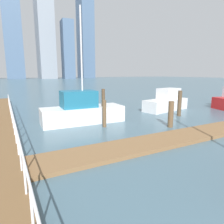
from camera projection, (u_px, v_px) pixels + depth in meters
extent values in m
plane|color=#476675|center=(48.00, 112.00, 18.86)|extent=(300.00, 300.00, 0.00)
cube|color=olive|center=(164.00, 140.00, 10.65)|extent=(14.57, 2.00, 0.18)
cylinder|color=white|center=(32.00, 209.00, 4.01)|extent=(0.06, 0.06, 1.05)
cylinder|color=white|center=(25.00, 176.00, 5.30)|extent=(0.06, 0.06, 1.05)
cylinder|color=white|center=(20.00, 156.00, 6.59)|extent=(0.06, 0.06, 1.05)
cylinder|color=white|center=(18.00, 142.00, 7.88)|extent=(0.06, 0.06, 1.05)
cylinder|color=white|center=(16.00, 132.00, 9.17)|extent=(0.06, 0.06, 1.05)
cylinder|color=white|center=(14.00, 125.00, 10.46)|extent=(0.06, 0.06, 1.05)
cylinder|color=white|center=(13.00, 119.00, 11.75)|extent=(0.06, 0.06, 1.05)
cylinder|color=white|center=(12.00, 115.00, 13.04)|extent=(0.06, 0.06, 1.05)
cylinder|color=white|center=(11.00, 111.00, 14.33)|extent=(0.06, 0.06, 1.05)
cylinder|color=white|center=(10.00, 108.00, 15.62)|extent=(0.06, 0.06, 1.05)
cylinder|color=white|center=(10.00, 105.00, 16.91)|extent=(0.06, 0.06, 1.05)
cylinder|color=white|center=(9.00, 103.00, 18.20)|extent=(0.06, 0.06, 1.05)
cylinder|color=white|center=(9.00, 101.00, 19.49)|extent=(0.06, 0.06, 1.05)
cylinder|color=white|center=(8.00, 99.00, 20.78)|extent=(0.06, 0.06, 1.05)
cylinder|color=white|center=(16.00, 129.00, 7.78)|extent=(0.06, 29.78, 0.06)
cylinder|color=brown|center=(103.00, 106.00, 14.79)|extent=(0.25, 0.25, 2.47)
cylinder|color=brown|center=(171.00, 114.00, 13.45)|extent=(0.36, 0.36, 1.75)
cylinder|color=brown|center=(180.00, 103.00, 16.97)|extent=(0.33, 0.33, 2.15)
cylinder|color=brown|center=(104.00, 114.00, 13.48)|extent=(0.25, 0.25, 1.83)
cube|color=white|center=(83.00, 115.00, 14.74)|extent=(5.98, 2.24, 1.17)
cube|color=#1E6B8C|center=(79.00, 99.00, 14.39)|extent=(2.50, 1.70, 1.18)
cylinder|color=silver|center=(81.00, 58.00, 13.98)|extent=(0.12, 0.12, 6.86)
cube|color=white|center=(166.00, 105.00, 19.69)|extent=(5.25, 2.67, 1.09)
cube|color=white|center=(169.00, 94.00, 19.73)|extent=(2.42, 1.77, 1.04)
cube|color=slate|center=(13.00, 38.00, 122.47)|extent=(10.93, 7.71, 49.08)
cube|color=#8C939E|center=(45.00, 26.00, 125.17)|extent=(10.43, 12.42, 64.58)
cube|color=slate|center=(68.00, 50.00, 129.10)|extent=(7.61, 10.22, 36.18)
cube|color=slate|center=(85.00, 38.00, 149.16)|extent=(9.36, 13.48, 58.67)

